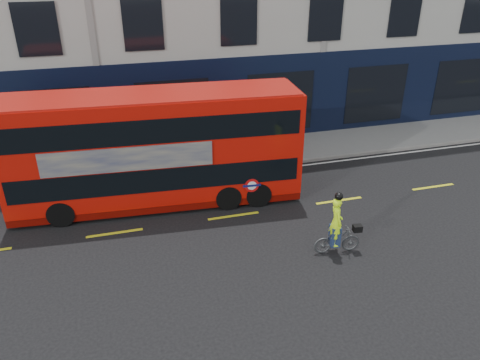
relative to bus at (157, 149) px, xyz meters
name	(u,v)px	position (x,y,z in m)	size (l,w,h in m)	color
ground	(117,260)	(-1.73, -3.24, -2.07)	(120.00, 120.00, 0.00)	black
pavement	(110,168)	(-1.73, 3.26, -2.01)	(60.00, 3.00, 0.12)	gray
kerb	(111,184)	(-1.73, 1.76, -2.00)	(60.00, 0.12, 0.13)	gray
road_edge_line	(111,189)	(-1.73, 1.46, -2.07)	(58.00, 0.10, 0.01)	silver
lane_dashes	(115,233)	(-1.73, -1.74, -2.07)	(58.00, 0.12, 0.01)	#CFCC18
bus	(157,149)	(0.00, 0.00, 0.00)	(10.16, 3.01, 4.04)	red
cyclist	(337,232)	(4.70, -4.62, -1.37)	(1.47, 0.60, 2.06)	#4B4E51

